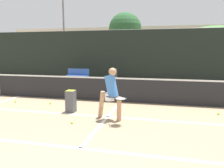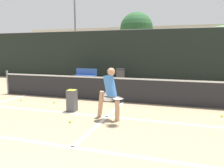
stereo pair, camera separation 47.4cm
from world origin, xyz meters
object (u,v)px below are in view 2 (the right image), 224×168
Objects in this scene: ball_hopper at (72,100)px; trash_bin at (120,76)px; parked_car at (113,66)px; player_practicing at (110,91)px; courtside_bench at (86,75)px.

trash_bin is (-0.04, 6.15, 0.09)m from ball_hopper.
ball_hopper is 0.78× the size of trash_bin.
player_practicing is at bearing -73.31° from parked_car.
courtside_bench is 0.36× the size of parked_car.
parked_car is at bearing 91.39° from courtside_bench.
ball_hopper is at bearing -175.84° from player_practicing.
courtside_bench is (-2.28, 6.16, 0.09)m from ball_hopper.
parked_car reaches higher than courtside_bench.
trash_bin reaches higher than courtside_bench.
player_practicing is 1.65× the size of trash_bin.
ball_hopper is 6.57m from courtside_bench.
trash_bin is (-1.48, 6.58, -0.36)m from player_practicing.
ball_hopper is 0.50× the size of courtside_bench.
parked_car is at bearing 100.65° from ball_hopper.
player_practicing is 1.05× the size of courtside_bench.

